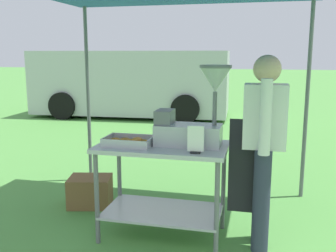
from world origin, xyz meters
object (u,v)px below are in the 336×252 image
(menu_sign, at_px, (196,142))
(van_silver, at_px, (132,82))
(donut_fryer, at_px, (195,117))
(supply_crate, at_px, (90,191))
(donut_cart, at_px, (163,171))
(donut_tray, at_px, (128,142))
(vendor, at_px, (263,142))

(menu_sign, bearing_deg, van_silver, 112.77)
(donut_fryer, height_order, supply_crate, donut_fryer)
(supply_crate, xyz_separation_m, van_silver, (-1.59, 6.07, 0.72))
(donut_cart, height_order, donut_tray, donut_tray)
(donut_cart, height_order, supply_crate, donut_cart)
(menu_sign, bearing_deg, donut_tray, 166.56)
(donut_cart, height_order, van_silver, van_silver)
(van_silver, bearing_deg, donut_fryer, -66.82)
(donut_fryer, xyz_separation_m, van_silver, (-2.79, 6.53, -0.21))
(menu_sign, bearing_deg, donut_cart, 145.86)
(donut_tray, relative_size, vendor, 0.26)
(donut_cart, distance_m, menu_sign, 0.51)
(vendor, bearing_deg, supply_crate, 164.96)
(donut_cart, relative_size, vendor, 0.70)
(vendor, bearing_deg, menu_sign, -155.13)
(donut_fryer, height_order, vendor, vendor)
(vendor, bearing_deg, donut_cart, -178.68)
(donut_cart, xyz_separation_m, donut_fryer, (0.27, 0.04, 0.49))
(donut_cart, distance_m, van_silver, 7.04)
(donut_cart, height_order, donut_fryer, donut_fryer)
(donut_tray, height_order, menu_sign, menu_sign)
(vendor, bearing_deg, donut_fryer, 178.21)
(donut_cart, bearing_deg, donut_fryer, 7.84)
(supply_crate, bearing_deg, donut_tray, -41.39)
(donut_cart, height_order, menu_sign, menu_sign)
(donut_tray, bearing_deg, van_silver, 108.62)
(donut_fryer, relative_size, vendor, 0.43)
(menu_sign, height_order, van_silver, van_silver)
(donut_cart, xyz_separation_m, donut_tray, (-0.29, -0.07, 0.26))
(menu_sign, relative_size, van_silver, 0.04)
(donut_fryer, distance_m, menu_sign, 0.31)
(donut_tray, relative_size, van_silver, 0.08)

